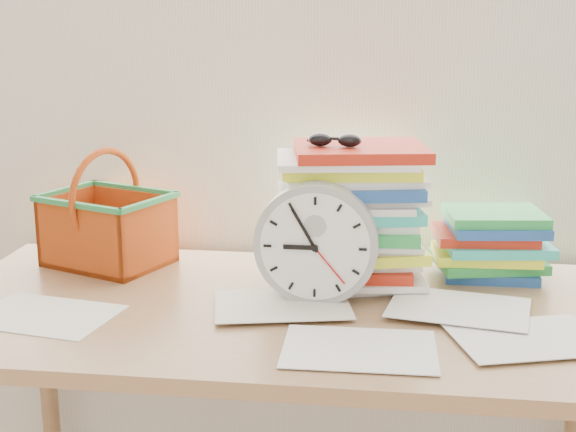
# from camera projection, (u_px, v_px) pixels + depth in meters

# --- Properties ---
(curtain) EXTENTS (2.40, 0.01, 2.50)m
(curtain) POSITION_uv_depth(u_px,v_px,m) (306.00, 19.00, 1.82)
(curtain) COLOR white
(curtain) RESTS_ON room_shell
(desk) EXTENTS (1.40, 0.70, 0.75)m
(desk) POSITION_uv_depth(u_px,v_px,m) (284.00, 340.00, 1.61)
(desk) COLOR olive
(desk) RESTS_ON ground
(paper_stack) EXTENTS (0.35, 0.30, 0.30)m
(paper_stack) POSITION_uv_depth(u_px,v_px,m) (352.00, 215.00, 1.69)
(paper_stack) COLOR white
(paper_stack) RESTS_ON desk
(clock) EXTENTS (0.24, 0.05, 0.24)m
(clock) POSITION_uv_depth(u_px,v_px,m) (316.00, 244.00, 1.58)
(clock) COLOR #9D9E9F
(clock) RESTS_ON desk
(sunglasses) EXTENTS (0.13, 0.11, 0.03)m
(sunglasses) POSITION_uv_depth(u_px,v_px,m) (335.00, 140.00, 1.63)
(sunglasses) COLOR black
(sunglasses) RESTS_ON paper_stack
(book_stack) EXTENTS (0.27, 0.22, 0.15)m
(book_stack) POSITION_uv_depth(u_px,v_px,m) (489.00, 244.00, 1.75)
(book_stack) COLOR white
(book_stack) RESTS_ON desk
(basket) EXTENTS (0.32, 0.29, 0.26)m
(basket) POSITION_uv_depth(u_px,v_px,m) (107.00, 208.00, 1.82)
(basket) COLOR #CC4F13
(basket) RESTS_ON desk
(scattered_papers) EXTENTS (1.26, 0.42, 0.02)m
(scattered_papers) POSITION_uv_depth(u_px,v_px,m) (284.00, 302.00, 1.59)
(scattered_papers) COLOR white
(scattered_papers) RESTS_ON desk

